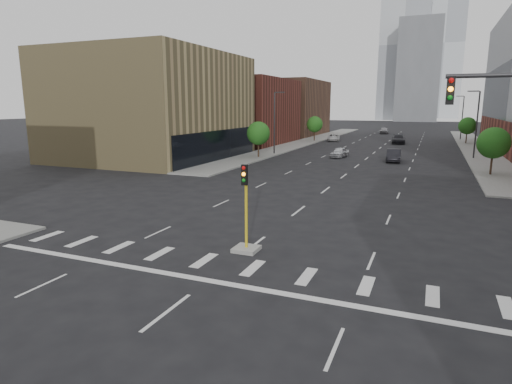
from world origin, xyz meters
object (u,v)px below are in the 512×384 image
Objects in this scene: median_traffic_signal at (246,232)px; car_distant at (384,130)px; car_mid_right at (394,155)px; car_deep_right at (399,139)px; car_near_left at (340,152)px; car_far_left at (334,137)px.

car_distant is (-3.52, 95.70, -0.12)m from median_traffic_signal.
car_mid_right is 28.19m from car_deep_right.
car_distant is at bearing 96.69° from car_deep_right.
median_traffic_signal is 0.90× the size of car_mid_right.
car_distant is at bearing 98.48° from car_near_left.
car_deep_right is (5.86, 26.24, 0.13)m from car_near_left.
car_distant is (0.18, 54.86, 0.16)m from car_near_left.
car_far_left is at bearing 170.59° from car_deep_right.
car_deep_right is 1.14× the size of car_distant.
car_near_left is 0.72× the size of car_deep_right.
car_near_left is at bearing -85.45° from car_far_left.
car_deep_right is (2.16, 67.08, -0.14)m from median_traffic_signal.
median_traffic_signal is 39.11m from car_mid_right.
car_deep_right reaches higher than car_far_left.
car_far_left is 12.71m from car_deep_right.
car_deep_right reaches higher than car_near_left.
median_traffic_signal is at bearing -96.37° from car_deep_right.
car_near_left is at bearing -93.73° from car_distant.
median_traffic_signal reaches higher than car_deep_right.
median_traffic_signal is 41.01m from car_near_left.
car_mid_right is at bearing 84.57° from median_traffic_signal.
median_traffic_signal is 67.12m from car_deep_right.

